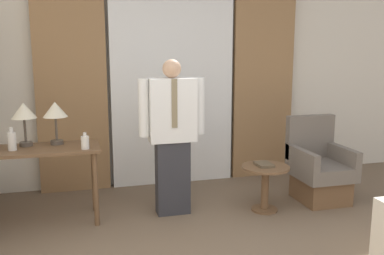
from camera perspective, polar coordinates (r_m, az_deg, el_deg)
name	(u,v)px	position (r m, az deg, el deg)	size (l,w,h in m)	color
wall_back	(171,78)	(5.51, -2.86, 6.65)	(10.00, 0.06, 2.70)	silver
curtain_sheer_center	(173,83)	(5.39, -2.55, 5.92)	(1.55, 0.06, 2.58)	white
curtain_drape_left	(71,85)	(5.26, -15.79, 5.41)	(0.83, 0.06, 2.58)	#997047
curtain_drape_right	(263,81)	(5.78, 9.48, 6.11)	(0.83, 0.06, 2.58)	#997047
desk	(42,161)	(4.45, -19.39, -4.19)	(1.11, 0.53, 0.77)	brown
table_lamp_left	(24,113)	(4.49, -21.51, 1.80)	(0.24, 0.24, 0.43)	#4C4238
table_lamp_right	(55,112)	(4.47, -17.77, 1.99)	(0.24, 0.24, 0.43)	#4C4238
bottle_near_edge	(85,142)	(4.23, -14.07, -1.91)	(0.08, 0.08, 0.16)	silver
bottle_by_lamp	(12,141)	(4.39, -22.89, -1.65)	(0.08, 0.08, 0.22)	silver
person	(172,133)	(4.40, -2.65, -0.68)	(0.69, 0.23, 1.62)	#2D2D33
armchair	(319,171)	(5.13, 16.58, -5.57)	(0.59, 0.65, 0.95)	brown
side_table	(265,180)	(4.66, 9.74, -6.95)	(0.51, 0.51, 0.49)	brown
book	(264,164)	(4.62, 9.57, -4.88)	(0.16, 0.22, 0.03)	brown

